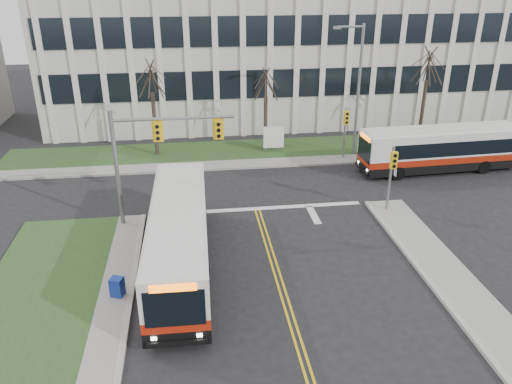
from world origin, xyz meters
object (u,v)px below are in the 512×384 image
object	(u,v)px
bus_main	(180,239)
newspaper_box_blue	(117,288)
bus_cross	(440,150)
streetlight	(357,84)
directory_sign	(274,138)

from	to	relation	value
bus_main	newspaper_box_blue	size ratio (longest dim) A/B	11.73
bus_cross	bus_main	bearing A→B (deg)	-62.99
bus_cross	streetlight	bearing A→B (deg)	-130.21
bus_cross	newspaper_box_blue	world-z (taller)	bus_cross
streetlight	bus_cross	size ratio (longest dim) A/B	0.85
directory_sign	bus_cross	distance (m)	11.56
streetlight	bus_cross	distance (m)	7.19
streetlight	bus_cross	world-z (taller)	streetlight
directory_sign	bus_main	distance (m)	16.37
streetlight	newspaper_box_blue	bearing A→B (deg)	-133.58
directory_sign	bus_main	xyz separation A→B (m)	(-6.72, -14.92, 0.32)
bus_cross	newspaper_box_blue	xyz separation A→B (m)	(-19.72, -11.88, -0.96)
bus_main	bus_cross	size ratio (longest dim) A/B	1.03
streetlight	bus_main	world-z (taller)	streetlight
bus_cross	newspaper_box_blue	distance (m)	23.04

